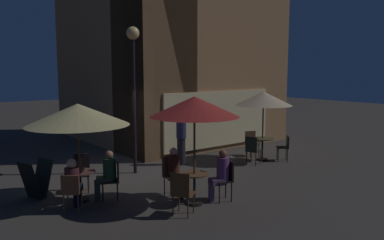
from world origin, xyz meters
The scene contains 24 objects.
ground_plane centered at (0.00, 0.00, 0.00)m, with size 60.00×60.00×0.00m, color #3B3631.
cafe_building centered at (3.78, 3.56, 4.19)m, with size 7.37×8.08×8.39m.
street_lamp_near_corner centered at (0.54, 0.08, 3.27)m, with size 0.38×0.38×4.37m.
menu_sandwich_board centered at (-2.55, -0.48, 0.47)m, with size 0.80×0.74×0.92m.
cafe_table_0 centered at (4.84, -1.17, 0.57)m, with size 0.77×0.77×0.77m.
cafe_table_1 centered at (0.20, -3.22, 0.51)m, with size 0.65×0.65×0.74m.
cafe_table_2 centered at (-1.80, -1.37, 0.53)m, with size 0.72×0.72×0.73m.
patio_umbrella_0 centered at (4.84, -1.17, 2.13)m, with size 1.95×1.95×2.38m.
patio_umbrella_1 centered at (0.20, -3.22, 2.29)m, with size 2.06×2.06×2.53m.
patio_umbrella_2 centered at (-1.80, -1.37, 2.08)m, with size 2.40×2.40×2.35m.
cafe_chair_0 centered at (5.40, -1.70, 0.53)m, with size 0.55×0.55×0.87m.
cafe_chair_1 centered at (5.10, -0.42, 0.55)m, with size 0.53×0.53×0.89m.
cafe_chair_2 centered at (4.10, -1.40, 0.56)m, with size 0.52×0.52×0.94m.
cafe_chair_3 centered at (-0.48, -3.64, 0.58)m, with size 0.59×0.59×0.98m.
cafe_chair_4 centered at (0.99, -3.46, 0.59)m, with size 0.50×0.50×0.97m.
cafe_chair_5 centered at (0.18, -2.33, 0.60)m, with size 0.42×0.42×0.99m.
cafe_chair_6 centered at (-2.25, -1.99, 0.53)m, with size 0.54×0.54×0.87m.
cafe_chair_7 centered at (-1.09, -1.72, 0.57)m, with size 0.58×0.58×0.96m.
cafe_chair_8 centered at (-1.44, -0.63, 0.57)m, with size 0.52×0.52×0.96m.
patron_seated_0 centered at (0.84, -3.42, 0.70)m, with size 0.51×0.40×1.25m.
patron_seated_1 centered at (0.18, -2.48, 0.69)m, with size 0.31×0.52×1.23m.
patron_seated_2 centered at (-2.17, -1.88, 0.68)m, with size 0.47×0.51×1.20m.
patron_seated_3 centered at (-1.23, -1.65, 0.68)m, with size 0.51×0.44×1.20m.
patron_standing_4 centered at (2.27, 0.07, 0.83)m, with size 0.33×0.33×1.65m.
Camera 1 is at (-5.33, -10.17, 3.15)m, focal length 36.87 mm.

